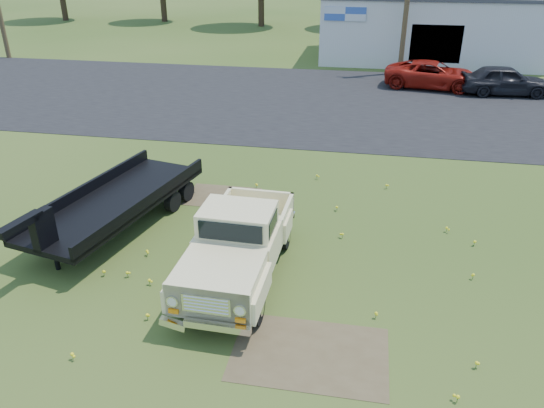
{
  "coord_description": "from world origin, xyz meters",
  "views": [
    {
      "loc": [
        2.19,
        -10.87,
        7.17
      ],
      "look_at": [
        0.03,
        1.0,
        1.15
      ],
      "focal_mm": 35.0,
      "sensor_mm": 36.0,
      "label": 1
    }
  ],
  "objects": [
    {
      "name": "ground",
      "position": [
        0.0,
        0.0,
        0.0
      ],
      "size": [
        140.0,
        140.0,
        0.0
      ],
      "primitive_type": "plane",
      "color": "#304A17",
      "rests_on": "ground"
    },
    {
      "name": "flatbed_trailer",
      "position": [
        -4.35,
        1.19,
        0.86
      ],
      "size": [
        3.42,
        6.64,
        1.73
      ],
      "primitive_type": null,
      "rotation": [
        0.0,
        0.0,
        -0.22
      ],
      "color": "black",
      "rests_on": "ground"
    },
    {
      "name": "dark_sedan",
      "position": [
        9.07,
        17.86,
        0.74
      ],
      "size": [
        4.46,
        2.03,
        1.49
      ],
      "primitive_type": "imported",
      "rotation": [
        0.0,
        0.0,
        1.63
      ],
      "color": "black",
      "rests_on": "ground"
    },
    {
      "name": "vintage_pickup_truck",
      "position": [
        -0.45,
        -0.68,
        0.92
      ],
      "size": [
        2.11,
        5.12,
        1.84
      ],
      "primitive_type": null,
      "rotation": [
        0.0,
        0.0,
        -0.03
      ],
      "color": "beige",
      "rests_on": "ground"
    },
    {
      "name": "commercial_building",
      "position": [
        6.0,
        26.99,
        2.1
      ],
      "size": [
        14.2,
        8.2,
        4.15
      ],
      "color": "silver",
      "rests_on": "ground"
    },
    {
      "name": "dirt_patch_a",
      "position": [
        1.5,
        -3.0,
        0.0
      ],
      "size": [
        3.0,
        2.0,
        0.01
      ],
      "primitive_type": "cube",
      "color": "brown",
      "rests_on": "ground"
    },
    {
      "name": "red_pickup",
      "position": [
        5.57,
        18.66,
        0.7
      ],
      "size": [
        5.33,
        3.08,
        1.4
      ],
      "primitive_type": "imported",
      "rotation": [
        0.0,
        0.0,
        1.41
      ],
      "color": "maroon",
      "rests_on": "ground"
    },
    {
      "name": "dirt_patch_b",
      "position": [
        -2.0,
        3.5,
        0.0
      ],
      "size": [
        2.2,
        1.6,
        0.01
      ],
      "primitive_type": "cube",
      "color": "brown",
      "rests_on": "ground"
    },
    {
      "name": "asphalt_lot",
      "position": [
        0.0,
        15.0,
        0.0
      ],
      "size": [
        90.0,
        14.0,
        0.02
      ],
      "primitive_type": "cube",
      "color": "black",
      "rests_on": "ground"
    }
  ]
}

